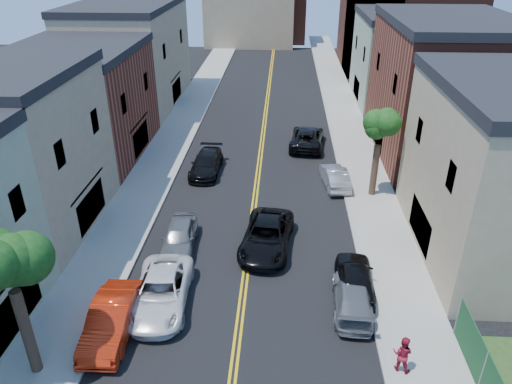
% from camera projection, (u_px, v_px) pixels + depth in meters
% --- Properties ---
extents(sidewalk_left, '(3.20, 100.00, 0.15)m').
position_uv_depth(sidewalk_left, '(173.00, 136.00, 42.45)').
color(sidewalk_left, gray).
rests_on(sidewalk_left, ground).
extents(sidewalk_right, '(3.20, 100.00, 0.15)m').
position_uv_depth(sidewalk_right, '(354.00, 140.00, 41.64)').
color(sidewalk_right, gray).
rests_on(sidewalk_right, ground).
extents(curb_left, '(0.30, 100.00, 0.15)m').
position_uv_depth(curb_left, '(193.00, 137.00, 42.36)').
color(curb_left, gray).
rests_on(curb_left, ground).
extents(curb_right, '(0.30, 100.00, 0.15)m').
position_uv_depth(curb_right, '(333.00, 140.00, 41.73)').
color(curb_right, gray).
rests_on(curb_right, ground).
extents(bldg_left_tan_near, '(9.00, 10.00, 9.00)m').
position_uv_depth(bldg_left_tan_near, '(6.00, 157.00, 27.45)').
color(bldg_left_tan_near, '#998466').
rests_on(bldg_left_tan_near, ground).
extents(bldg_left_brick, '(9.00, 12.00, 8.00)m').
position_uv_depth(bldg_left_brick, '(80.00, 106.00, 37.40)').
color(bldg_left_brick, brown).
rests_on(bldg_left_brick, ground).
extents(bldg_left_tan_far, '(9.00, 16.00, 9.50)m').
position_uv_depth(bldg_left_tan_far, '(131.00, 57.00, 49.41)').
color(bldg_left_tan_far, '#998466').
rests_on(bldg_left_tan_far, ground).
extents(bldg_right_brick, '(9.00, 14.00, 10.00)m').
position_uv_depth(bldg_right_brick, '(442.00, 92.00, 37.27)').
color(bldg_right_brick, brown).
rests_on(bldg_right_brick, ground).
extents(bldg_right_palegrn, '(9.00, 12.00, 8.50)m').
position_uv_depth(bldg_right_palegrn, '(403.00, 61.00, 49.99)').
color(bldg_right_palegrn, gray).
rests_on(bldg_right_palegrn, ground).
extents(church, '(16.20, 14.20, 22.60)m').
position_uv_depth(church, '(400.00, 11.00, 61.78)').
color(church, '#4C2319').
rests_on(church, ground).
extents(backdrop_left, '(14.00, 8.00, 12.00)m').
position_uv_depth(backdrop_left, '(250.00, 6.00, 76.59)').
color(backdrop_left, '#998466').
rests_on(backdrop_left, ground).
extents(backdrop_center, '(10.00, 8.00, 10.00)m').
position_uv_depth(backdrop_center, '(275.00, 10.00, 80.38)').
color(backdrop_center, brown).
rests_on(backdrop_center, ground).
extents(tree_right_far, '(4.40, 4.40, 8.03)m').
position_uv_depth(tree_right_far, '(382.00, 115.00, 30.17)').
color(tree_right_far, '#3C2D1E').
rests_on(tree_right_far, sidewalk_right).
extents(red_sedan, '(1.81, 4.90, 1.60)m').
position_uv_depth(red_sedan, '(112.00, 320.00, 21.01)').
color(red_sedan, red).
rests_on(red_sedan, ground).
extents(white_pickup, '(2.79, 5.60, 1.53)m').
position_uv_depth(white_pickup, '(161.00, 292.00, 22.73)').
color(white_pickup, silver).
rests_on(white_pickup, ground).
extents(grey_car_left, '(1.97, 4.46, 1.49)m').
position_uv_depth(grey_car_left, '(179.00, 237.00, 26.95)').
color(grey_car_left, slate).
rests_on(grey_car_left, ground).
extents(black_car_left, '(2.20, 5.09, 1.46)m').
position_uv_depth(black_car_left, '(206.00, 164.00, 35.75)').
color(black_car_left, black).
rests_on(black_car_left, ground).
extents(grey_car_right, '(2.16, 4.69, 1.33)m').
position_uv_depth(grey_car_right, '(353.00, 297.00, 22.56)').
color(grey_car_right, slate).
rests_on(grey_car_right, ground).
extents(black_car_right, '(2.04, 4.60, 1.54)m').
position_uv_depth(black_car_right, '(355.00, 278.00, 23.66)').
color(black_car_right, black).
rests_on(black_car_right, ground).
extents(silver_car_right, '(2.01, 4.38, 1.39)m').
position_uv_depth(silver_car_right, '(335.00, 177.00, 33.85)').
color(silver_car_right, '#979A9E').
rests_on(silver_car_right, ground).
extents(dark_car_right_far, '(3.20, 5.89, 1.57)m').
position_uv_depth(dark_car_right_far, '(307.00, 138.00, 40.27)').
color(dark_car_right_far, black).
rests_on(dark_car_right_far, ground).
extents(black_suv_lane, '(3.22, 5.88, 1.56)m').
position_uv_depth(black_suv_lane, '(267.00, 236.00, 26.95)').
color(black_suv_lane, black).
rests_on(black_suv_lane, ground).
extents(pedestrian_right, '(0.99, 0.90, 1.65)m').
position_uv_depth(pedestrian_right, '(402.00, 354.00, 19.05)').
color(pedestrian_right, maroon).
rests_on(pedestrian_right, sidewalk_right).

